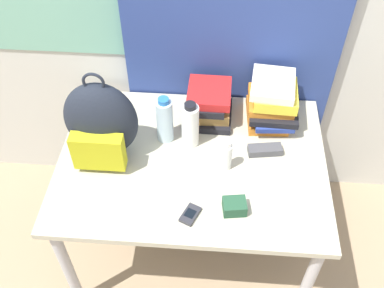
% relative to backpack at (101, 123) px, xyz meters
% --- Properties ---
extents(desk, '(1.18, 0.86, 0.71)m').
position_rel_backpack_xyz_m(desk, '(0.38, -0.01, -0.26)').
color(desk, '#B7B299').
rests_on(desk, ground_plane).
extents(backpack, '(0.31, 0.23, 0.44)m').
position_rel_backpack_xyz_m(backpack, '(0.00, 0.00, 0.00)').
color(backpack, '#1E232D').
rests_on(backpack, desk).
extents(book_stack_left, '(0.22, 0.24, 0.17)m').
position_rel_backpack_xyz_m(book_stack_left, '(0.44, 0.27, -0.10)').
color(book_stack_left, black).
rests_on(book_stack_left, desk).
extents(book_stack_center, '(0.24, 0.29, 0.23)m').
position_rel_backpack_xyz_m(book_stack_center, '(0.73, 0.27, -0.07)').
color(book_stack_center, orange).
rests_on(book_stack_center, desk).
extents(water_bottle, '(0.07, 0.07, 0.24)m').
position_rel_backpack_xyz_m(water_bottle, '(0.25, 0.11, -0.07)').
color(water_bottle, silver).
rests_on(water_bottle, desk).
extents(sports_bottle, '(0.08, 0.08, 0.24)m').
position_rel_backpack_xyz_m(sports_bottle, '(0.37, 0.09, -0.07)').
color(sports_bottle, white).
rests_on(sports_bottle, desk).
extents(sunscreen_bottle, '(0.04, 0.04, 0.16)m').
position_rel_backpack_xyz_m(sunscreen_bottle, '(0.54, -0.05, -0.11)').
color(sunscreen_bottle, white).
rests_on(sunscreen_bottle, desk).
extents(cell_phone, '(0.09, 0.11, 0.02)m').
position_rel_backpack_xyz_m(cell_phone, '(0.40, -0.31, -0.17)').
color(cell_phone, '#2D2D33').
rests_on(cell_phone, desk).
extents(sunglasses_case, '(0.16, 0.08, 0.04)m').
position_rel_backpack_xyz_m(sunglasses_case, '(0.71, 0.05, -0.17)').
color(sunglasses_case, '#47474C').
rests_on(sunglasses_case, desk).
extents(camera_pouch, '(0.10, 0.09, 0.06)m').
position_rel_backpack_xyz_m(camera_pouch, '(0.57, -0.27, -0.16)').
color(camera_pouch, '#234C33').
rests_on(camera_pouch, desk).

